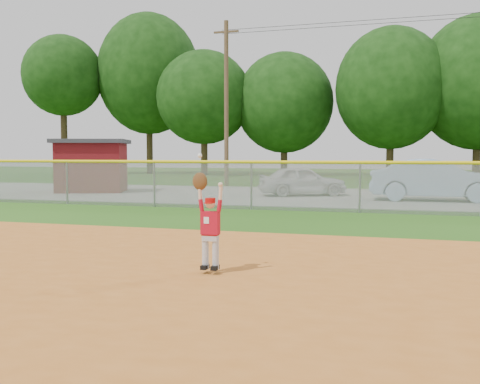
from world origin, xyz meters
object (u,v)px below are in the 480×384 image
(car_blue, at_px, (435,180))
(utility_shed, at_px, (92,165))
(car_white_a, at_px, (302,181))
(ballplayer, at_px, (209,221))

(car_blue, relative_size, utility_shed, 1.21)
(car_white_a, distance_m, ballplayer, 14.96)
(ballplayer, bearing_deg, utility_shed, 126.86)
(car_white_a, bearing_deg, ballplayer, 160.36)
(car_white_a, xyz_separation_m, car_blue, (5.13, -1.12, 0.16))
(car_white_a, height_order, car_blue, car_blue)
(car_blue, xyz_separation_m, ballplayer, (-3.92, -13.80, -0.02))
(ballplayer, bearing_deg, car_white_a, 94.61)
(car_white_a, relative_size, car_blue, 0.77)
(car_blue, bearing_deg, car_white_a, 76.72)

